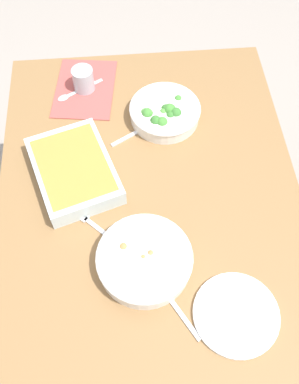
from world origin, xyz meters
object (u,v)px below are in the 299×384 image
at_px(baking_dish, 74,170).
at_px(spoon_by_stew, 173,303).
at_px(drink_cup, 84,81).
at_px(side_plate, 236,314).
at_px(fork_on_table, 95,226).
at_px(broccoli_bowl, 165,112).
at_px(spoon_spare, 74,93).
at_px(spoon_by_broccoli, 141,130).
at_px(stew_bowl, 144,260).

relative_size(baking_dish, spoon_by_stew, 2.19).
height_order(drink_cup, spoon_by_stew, drink_cup).
xyz_separation_m(drink_cup, spoon_by_stew, (-0.78, -0.22, -0.03)).
xyz_separation_m(side_plate, fork_on_table, (0.28, 0.35, -0.00)).
distance_m(broccoli_bowl, drink_cup, 0.31).
height_order(drink_cup, side_plate, drink_cup).
height_order(spoon_spare, fork_on_table, spoon_spare).
distance_m(broccoli_bowl, fork_on_table, 0.45).
relative_size(broccoli_bowl, drink_cup, 2.74).
bearing_deg(spoon_by_broccoli, broccoli_bowl, -60.92).
height_order(spoon_by_broccoli, fork_on_table, spoon_by_broccoli).
distance_m(stew_bowl, spoon_by_broccoli, 0.47).
height_order(drink_cup, fork_on_table, drink_cup).
relative_size(baking_dish, fork_on_table, 2.52).
distance_m(side_plate, spoon_by_stew, 0.16).
bearing_deg(broccoli_bowl, baking_dish, 125.22).
xyz_separation_m(spoon_spare, fork_on_table, (-0.52, -0.06, -0.00)).
height_order(broccoli_bowl, fork_on_table, broccoli_bowl).
relative_size(stew_bowl, baking_dish, 0.73).
distance_m(drink_cup, spoon_spare, 0.05).
bearing_deg(fork_on_table, spoon_by_broccoli, -24.88).
xyz_separation_m(broccoli_bowl, spoon_spare, (0.13, 0.30, -0.03)).
xyz_separation_m(stew_bowl, spoon_by_stew, (-0.11, -0.06, -0.03)).
distance_m(baking_dish, drink_cup, 0.36).
height_order(spoon_by_stew, fork_on_table, spoon_by_stew).
distance_m(stew_bowl, spoon_by_stew, 0.13).
xyz_separation_m(broccoli_bowl, baking_dish, (-0.21, 0.29, 0.00)).
distance_m(stew_bowl, baking_dish, 0.36).
height_order(stew_bowl, baking_dish, same).
relative_size(side_plate, spoon_by_stew, 1.36).
relative_size(stew_bowl, spoon_spare, 1.59).
bearing_deg(side_plate, drink_cup, 24.65).
bearing_deg(baking_dish, drink_cup, -4.81).
relative_size(spoon_by_broccoli, fork_on_table, 1.15).
relative_size(broccoli_bowl, spoon_by_broccoli, 1.44).
bearing_deg(fork_on_table, drink_cup, 2.61).
bearing_deg(broccoli_bowl, spoon_by_stew, 176.18).
bearing_deg(spoon_spare, fork_on_table, -173.17).
relative_size(drink_cup, spoon_by_broccoli, 0.53).
height_order(spoon_by_stew, spoon_by_broccoli, same).
xyz_separation_m(spoon_by_broccoli, fork_on_table, (-0.34, 0.16, -0.00)).
relative_size(baking_dish, spoon_by_broccoli, 2.19).
bearing_deg(spoon_by_broccoli, drink_cup, 41.93).
distance_m(broccoli_bowl, spoon_by_stew, 0.62).
bearing_deg(spoon_by_broccoli, side_plate, -162.46).
height_order(spoon_by_stew, spoon_spare, same).
relative_size(spoon_by_stew, fork_on_table, 1.15).
height_order(drink_cup, spoon_by_broccoli, drink_cup).
bearing_deg(spoon_spare, spoon_by_stew, -161.14).
bearing_deg(side_plate, spoon_by_stew, 74.51).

